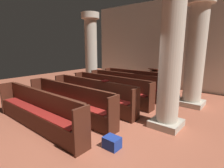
% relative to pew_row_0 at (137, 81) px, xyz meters
% --- Properties ---
extents(ground_plane, '(19.20, 19.20, 0.00)m').
position_rel_pew_row_0_xyz_m(ground_plane, '(1.06, -4.21, -0.53)').
color(ground_plane, '#AD5B42').
extents(back_wall, '(10.00, 0.16, 4.50)m').
position_rel_pew_row_0_xyz_m(back_wall, '(1.06, 1.87, 1.72)').
color(back_wall, silver).
rests_on(back_wall, ground).
extents(pew_row_0, '(3.70, 0.47, 1.00)m').
position_rel_pew_row_0_xyz_m(pew_row_0, '(0.00, 0.00, 0.00)').
color(pew_row_0, '#4C2316').
rests_on(pew_row_0, ground).
extents(pew_row_1, '(3.70, 0.46, 1.00)m').
position_rel_pew_row_0_xyz_m(pew_row_1, '(0.00, -1.02, 0.00)').
color(pew_row_1, '#4C2316').
rests_on(pew_row_1, ground).
extents(pew_row_2, '(3.70, 0.46, 1.00)m').
position_rel_pew_row_0_xyz_m(pew_row_2, '(0.00, -2.03, 0.00)').
color(pew_row_2, '#4C2316').
rests_on(pew_row_2, ground).
extents(pew_row_3, '(3.70, 0.47, 1.00)m').
position_rel_pew_row_0_xyz_m(pew_row_3, '(0.00, -3.05, 0.00)').
color(pew_row_3, '#4C2316').
rests_on(pew_row_3, ground).
extents(pew_row_4, '(3.70, 0.46, 1.00)m').
position_rel_pew_row_0_xyz_m(pew_row_4, '(0.00, -4.06, 0.00)').
color(pew_row_4, '#4C2316').
rests_on(pew_row_4, ground).
extents(pew_row_5, '(3.70, 0.46, 1.00)m').
position_rel_pew_row_0_xyz_m(pew_row_5, '(0.00, -5.08, 0.00)').
color(pew_row_5, '#4C2316').
rests_on(pew_row_5, ground).
extents(pillar_aisle_side, '(0.94, 0.94, 3.86)m').
position_rel_pew_row_0_xyz_m(pillar_aisle_side, '(2.66, -0.48, 1.47)').
color(pillar_aisle_side, '#B6AD9A').
rests_on(pillar_aisle_side, ground).
extents(pillar_far_side, '(0.94, 0.94, 3.86)m').
position_rel_pew_row_0_xyz_m(pillar_far_side, '(-2.61, -0.50, 1.47)').
color(pillar_far_side, '#B6AD9A').
rests_on(pillar_far_side, ground).
extents(pillar_aisle_rear, '(0.84, 0.84, 3.86)m').
position_rel_pew_row_0_xyz_m(pillar_aisle_rear, '(2.66, -2.80, 1.47)').
color(pillar_aisle_rear, '#B6AD9A').
rests_on(pillar_aisle_rear, ground).
extents(lectern, '(0.48, 0.45, 1.08)m').
position_rel_pew_row_0_xyz_m(lectern, '(0.42, 0.92, -0.08)').
color(lectern, '#411E13').
rests_on(lectern, ground).
extents(hymn_book, '(0.16, 0.21, 0.04)m').
position_rel_pew_row_0_xyz_m(hymn_book, '(0.47, -2.86, 0.49)').
color(hymn_book, maroon).
rests_on(hymn_book, pew_row_3).
extents(kneeler_box_blue, '(0.35, 0.28, 0.25)m').
position_rel_pew_row_0_xyz_m(kneeler_box_blue, '(2.18, -4.57, -0.40)').
color(kneeler_box_blue, navy).
rests_on(kneeler_box_blue, ground).
extents(kneeler_box_navy, '(0.42, 0.26, 0.25)m').
position_rel_pew_row_0_xyz_m(kneeler_box_navy, '(2.00, -0.44, -0.40)').
color(kneeler_box_navy, navy).
rests_on(kneeler_box_navy, ground).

